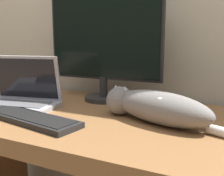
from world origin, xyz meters
TOP-DOWN VIEW (x-y plane):
  - desk at (0.00, 0.37)m, footprint 1.41×0.73m
  - monitor at (0.00, 0.60)m, footprint 0.59×0.19m
  - laptop at (-0.27, 0.31)m, footprint 0.37×0.27m
  - external_keyboard at (-0.08, 0.17)m, footprint 0.45×0.19m
  - cat at (0.33, 0.36)m, footprint 0.56×0.26m

SIDE VIEW (x-z plane):
  - desk at x=0.00m, z-range 0.21..0.95m
  - external_keyboard at x=-0.08m, z-range 0.74..0.76m
  - laptop at x=-0.27m, z-range 0.67..0.90m
  - cat at x=0.33m, z-range 0.74..0.86m
  - monitor at x=0.00m, z-range 0.76..1.28m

